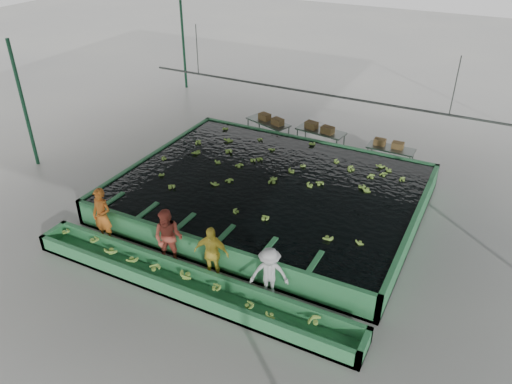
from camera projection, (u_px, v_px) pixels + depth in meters
The scene contains 21 objects.
ground at pixel (249, 225), 16.42m from camera, with size 80.00×80.00×0.00m, color gray.
shed_roof at pixel (248, 77), 13.89m from camera, with size 20.00×22.00×0.04m, color gray.
shed_posts at pixel (248, 157), 15.15m from camera, with size 20.00×22.00×5.00m, color #1D5235, non-canonical shape.
flotation_tank at pixel (269, 193), 17.34m from camera, with size 10.00×8.00×0.90m, color #34834A, non-canonical shape.
tank_water at pixel (269, 183), 17.14m from camera, with size 9.70×7.70×0.00m, color black.
sorting_trough at pixel (187, 284), 13.53m from camera, with size 10.00×1.00×0.50m, color #34834A, non-canonical shape.
cableway_rail at pixel (311, 92), 18.73m from camera, with size 0.08×0.08×14.00m, color #59605B.
rail_hanger_left at pixel (197, 50), 20.19m from camera, with size 0.04×0.04×2.00m, color #59605B.
rail_hanger_right at pixel (455, 86), 16.26m from camera, with size 0.04×0.04×2.00m, color #59605B.
worker_a at pixel (102, 216), 15.22m from camera, with size 0.67×0.44×1.84m, color orange.
worker_b at pixel (168, 238), 14.26m from camera, with size 0.88×0.68×1.80m, color #BB4B3A.
worker_c at pixel (211, 253), 13.72m from camera, with size 1.00×0.42×1.70m, color #FDE046.
worker_d at pixel (269, 274), 13.05m from camera, with size 1.03×0.59×1.59m, color silver.
packing_table_left at pixel (268, 131), 21.93m from camera, with size 2.02×0.81×0.92m, color #59605B, non-canonical shape.
packing_table_mid at pixel (320, 140), 21.06m from camera, with size 2.05×0.82×0.93m, color #59605B, non-canonical shape.
packing_table_right at pixel (390, 157), 19.79m from camera, with size 1.83×0.73×0.83m, color #59605B, non-canonical shape.
box_stack_left at pixel (271, 122), 21.62m from camera, with size 1.28×0.36×0.28m, color brown, non-canonical shape.
box_stack_mid at pixel (319, 131), 20.79m from camera, with size 1.30×0.36×0.28m, color brown, non-canonical shape.
box_stack_right at pixel (388, 146), 19.69m from camera, with size 1.16×0.32×0.25m, color brown, non-canonical shape.
floating_bananas at pixel (279, 173), 17.75m from camera, with size 9.03×6.16×0.12m, color #8EBF45, non-canonical shape.
trough_bananas at pixel (187, 280), 13.46m from camera, with size 9.43×0.63×0.13m, color #8EBF45, non-canonical shape.
Camera 1 is at (6.42, -11.99, 9.27)m, focal length 35.00 mm.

